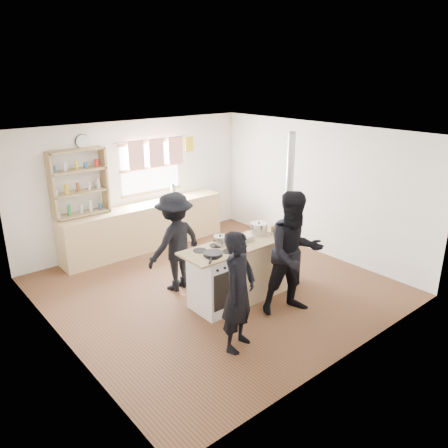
{
  "coord_description": "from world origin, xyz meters",
  "views": [
    {
      "loc": [
        -4.05,
        -5.06,
        3.36
      ],
      "look_at": [
        0.1,
        -0.1,
        1.1
      ],
      "focal_mm": 35.0,
      "sensor_mm": 36.0,
      "label": 1
    }
  ],
  "objects": [
    {
      "name": "thermos",
      "position": [
        0.69,
        2.22,
        1.05
      ],
      "size": [
        0.1,
        0.1,
        0.3
      ],
      "primitive_type": "cylinder",
      "color": "silver",
      "rests_on": "back_counter"
    },
    {
      "name": "person_near_left",
      "position": [
        -0.82,
        -1.48,
        0.79
      ],
      "size": [
        0.67,
        0.56,
        1.58
      ],
      "primitive_type": "imported",
      "rotation": [
        0.0,
        0.0,
        0.38
      ],
      "color": "black",
      "rests_on": "ground"
    },
    {
      "name": "person_near_right",
      "position": [
        0.39,
        -1.31,
        0.91
      ],
      "size": [
        1.08,
        0.97,
        1.83
      ],
      "primitive_type": "imported",
      "rotation": [
        0.0,
        0.0,
        -0.38
      ],
      "color": "black",
      "rests_on": "ground"
    },
    {
      "name": "stockpot_stove",
      "position": [
        -0.24,
        -0.42,
        1.0
      ],
      "size": [
        0.2,
        0.2,
        0.17
      ],
      "color": "#BBBBBE",
      "rests_on": "cooking_island"
    },
    {
      "name": "back_counter",
      "position": [
        0.0,
        2.22,
        0.45
      ],
      "size": [
        3.4,
        0.55,
        0.9
      ],
      "primitive_type": "cube",
      "color": "#D9BA83",
      "rests_on": "ground"
    },
    {
      "name": "person_far",
      "position": [
        -0.51,
        0.39,
        0.81
      ],
      "size": [
        1.13,
        0.77,
        1.61
      ],
      "primitive_type": "imported",
      "rotation": [
        0.0,
        0.0,
        3.32
      ],
      "color": "black",
      "rests_on": "ground"
    },
    {
      "name": "stockpot_counter",
      "position": [
        0.53,
        -0.45,
        1.02
      ],
      "size": [
        0.28,
        0.28,
        0.21
      ],
      "color": "silver",
      "rests_on": "cooking_island"
    },
    {
      "name": "bread_board",
      "position": [
        0.81,
        -0.6,
        0.98
      ],
      "size": [
        0.29,
        0.21,
        0.12
      ],
      "color": "tan",
      "rests_on": "cooking_island"
    },
    {
      "name": "flue_heater",
      "position": [
        1.03,
        -0.59,
        0.64
      ],
      "size": [
        0.35,
        0.35,
        2.5
      ],
      "color": "black",
      "rests_on": "ground"
    },
    {
      "name": "roast_tray",
      "position": [
        0.11,
        -0.5,
        0.97
      ],
      "size": [
        0.33,
        0.24,
        0.07
      ],
      "color": "silver",
      "rests_on": "cooking_island"
    },
    {
      "name": "skillet_greens",
      "position": [
        -0.56,
        -0.66,
        0.96
      ],
      "size": [
        0.38,
        0.38,
        0.05
      ],
      "color": "black",
      "rests_on": "cooking_island"
    },
    {
      "name": "shelving_unit",
      "position": [
        -1.2,
        2.34,
        1.51
      ],
      "size": [
        1.0,
        0.28,
        1.2
      ],
      "color": "tan",
      "rests_on": "back_counter"
    },
    {
      "name": "cooking_island",
      "position": [
        0.14,
        -0.55,
        0.47
      ],
      "size": [
        1.97,
        0.64,
        0.93
      ],
      "color": "white",
      "rests_on": "ground"
    },
    {
      "name": "ground",
      "position": [
        0.0,
        0.0,
        -0.01
      ],
      "size": [
        5.0,
        5.0,
        0.01
      ],
      "primitive_type": "cube",
      "color": "brown",
      "rests_on": "ground"
    }
  ]
}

